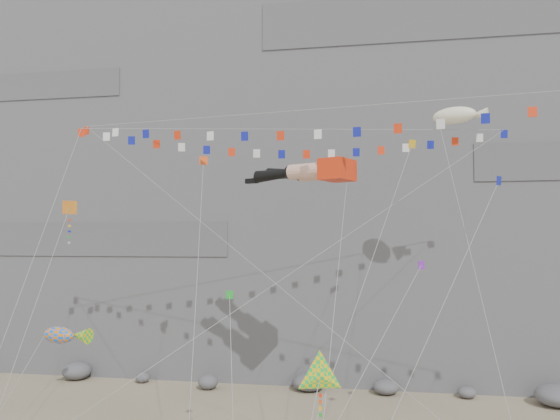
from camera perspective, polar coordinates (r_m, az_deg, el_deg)
name	(u,v)px	position (r m, az deg, el deg)	size (l,w,h in m)	color
cliff	(325,120)	(60.28, 4.71, 9.40)	(80.00, 28.00, 50.00)	slate
talus_boulders	(309,383)	(45.36, 3.04, -17.59)	(60.00, 3.00, 1.20)	slate
legs_kite	(309,172)	(34.31, 3.04, 3.94)	(7.38, 18.00, 21.71)	red
flag_banner_upper	(294,130)	(36.45, 1.44, 8.40)	(27.64, 16.32, 27.25)	red
flag_banner_lower	(337,108)	(31.93, 6.00, 10.55)	(33.78, 8.41, 22.60)	red
harlequin_kite	(69,208)	(36.16, -21.16, 0.15)	(1.75, 9.48, 16.29)	red
fish_windsock	(59,335)	(31.38, -22.12, -12.03)	(5.03, 4.15, 8.31)	orange
delta_kite	(320,377)	(23.82, 4.21, -16.99)	(2.17, 5.38, 8.12)	yellow
blimp_windsock	(454,116)	(37.78, 17.75, 9.33)	(4.02, 12.22, 22.82)	white
small_kite_a	(203,165)	(35.36, -8.02, 4.71)	(4.09, 13.48, 21.54)	#E24813
small_kite_b	(419,269)	(32.15, 14.34, -6.01)	(7.32, 11.52, 16.50)	purple
small_kite_c	(230,299)	(30.00, -5.29, -9.27)	(3.60, 10.45, 13.61)	green
small_kite_d	(410,149)	(35.75, 13.46, 6.21)	(7.08, 15.50, 24.19)	gold
small_kite_e	(496,187)	(30.61, 21.64, 2.21)	(8.74, 9.06, 19.02)	#121A9D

